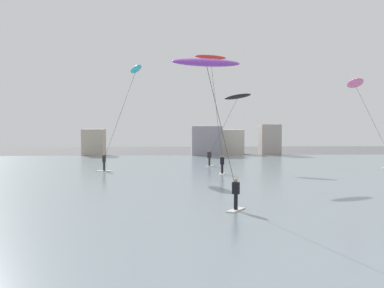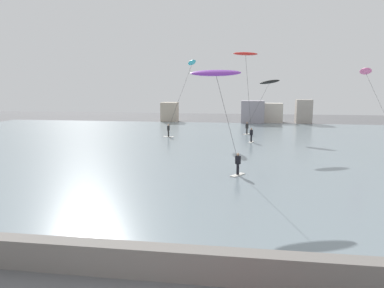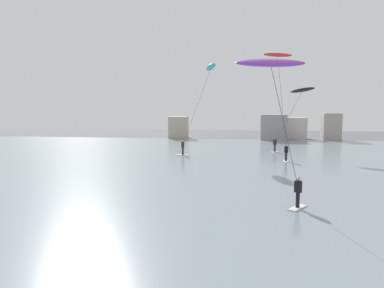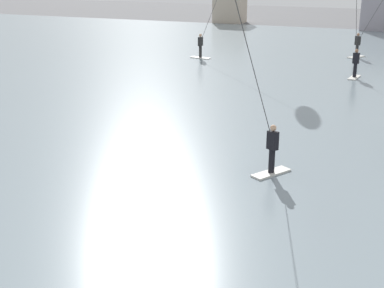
{
  "view_description": "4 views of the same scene",
  "coord_description": "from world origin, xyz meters",
  "px_view_note": "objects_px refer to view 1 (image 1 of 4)",
  "views": [
    {
      "loc": [
        -1.32,
        -3.99,
        4.56
      ],
      "look_at": [
        -0.34,
        14.33,
        3.67
      ],
      "focal_mm": 42.74,
      "sensor_mm": 36.0,
      "label": 1
    },
    {
      "loc": [
        2.47,
        -6.73,
        6.44
      ],
      "look_at": [
        -0.47,
        13.33,
        3.18
      ],
      "focal_mm": 33.36,
      "sensor_mm": 36.0,
      "label": 2
    },
    {
      "loc": [
        -0.73,
        0.03,
        5.34
      ],
      "look_at": [
        -3.0,
        15.96,
        3.63
      ],
      "focal_mm": 33.66,
      "sensor_mm": 36.0,
      "label": 3
    },
    {
      "loc": [
        5.45,
        2.38,
        6.78
      ],
      "look_at": [
        1.89,
        11.9,
        3.27
      ],
      "focal_mm": 51.39,
      "sensor_mm": 36.0,
      "label": 4
    }
  ],
  "objects_px": {
    "kitesurfer_pink": "(357,88)",
    "kitesurfer_purple": "(209,73)",
    "kitesurfer_black": "(234,104)",
    "kitesurfer_red": "(212,68)",
    "kitesurfer_cyan": "(133,78)"
  },
  "relations": [
    {
      "from": "kitesurfer_black",
      "to": "kitesurfer_red",
      "type": "bearing_deg",
      "value": -118.01
    },
    {
      "from": "kitesurfer_cyan",
      "to": "kitesurfer_pink",
      "type": "height_order",
      "value": "kitesurfer_cyan"
    },
    {
      "from": "kitesurfer_purple",
      "to": "kitesurfer_red",
      "type": "bearing_deg",
      "value": 84.04
    },
    {
      "from": "kitesurfer_red",
      "to": "kitesurfer_black",
      "type": "bearing_deg",
      "value": 61.99
    },
    {
      "from": "kitesurfer_purple",
      "to": "kitesurfer_cyan",
      "type": "bearing_deg",
      "value": 103.74
    },
    {
      "from": "kitesurfer_purple",
      "to": "kitesurfer_black",
      "type": "distance_m",
      "value": 23.8
    },
    {
      "from": "kitesurfer_purple",
      "to": "kitesurfer_pink",
      "type": "relative_size",
      "value": 0.87
    },
    {
      "from": "kitesurfer_pink",
      "to": "kitesurfer_red",
      "type": "relative_size",
      "value": 0.85
    },
    {
      "from": "kitesurfer_purple",
      "to": "kitesurfer_pink",
      "type": "bearing_deg",
      "value": 52.77
    },
    {
      "from": "kitesurfer_red",
      "to": "kitesurfer_purple",
      "type": "bearing_deg",
      "value": -95.96
    },
    {
      "from": "kitesurfer_purple",
      "to": "kitesurfer_black",
      "type": "bearing_deg",
      "value": 78.79
    },
    {
      "from": "kitesurfer_purple",
      "to": "kitesurfer_red",
      "type": "relative_size",
      "value": 0.74
    },
    {
      "from": "kitesurfer_cyan",
      "to": "kitesurfer_black",
      "type": "distance_m",
      "value": 10.31
    },
    {
      "from": "kitesurfer_pink",
      "to": "kitesurfer_purple",
      "type": "bearing_deg",
      "value": -127.23
    },
    {
      "from": "kitesurfer_purple",
      "to": "kitesurfer_pink",
      "type": "distance_m",
      "value": 26.91
    }
  ]
}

